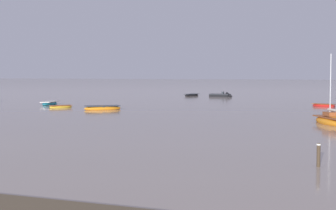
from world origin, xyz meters
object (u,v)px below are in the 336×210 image
at_px(rowboat_moored_1, 324,105).
at_px(sailboat_moored_0, 332,121).
at_px(motorboat_moored_0, 223,96).
at_px(rowboat_moored_4, 50,103).
at_px(rowboat_moored_5, 103,108).
at_px(mooring_post_left, 319,155).
at_px(rowboat_moored_2, 61,107).
at_px(rowboat_moored_0, 192,95).

height_order(rowboat_moored_1, sailboat_moored_0, sailboat_moored_0).
relative_size(motorboat_moored_0, rowboat_moored_4, 1.06).
bearing_deg(sailboat_moored_0, rowboat_moored_5, 43.27).
bearing_deg(motorboat_moored_0, mooring_post_left, -63.86).
xyz_separation_m(motorboat_moored_0, sailboat_moored_0, (23.89, -50.51, 0.07)).
bearing_deg(rowboat_moored_2, rowboat_moored_1, -27.28).
distance_m(rowboat_moored_0, sailboat_moored_0, 60.67).
bearing_deg(rowboat_moored_0, rowboat_moored_4, -176.72).
xyz_separation_m(rowboat_moored_0, rowboat_moored_1, (28.12, -25.82, -0.03)).
height_order(motorboat_moored_0, mooring_post_left, mooring_post_left).
xyz_separation_m(motorboat_moored_0, rowboat_moored_2, (-11.54, -39.90, -0.09)).
bearing_deg(mooring_post_left, rowboat_moored_5, 132.31).
distance_m(rowboat_moored_1, sailboat_moored_0, 26.49).
xyz_separation_m(rowboat_moored_0, rowboat_moored_4, (-9.76, -36.21, 0.01)).
height_order(sailboat_moored_0, mooring_post_left, sailboat_moored_0).
relative_size(rowboat_moored_0, rowboat_moored_2, 1.40).
xyz_separation_m(rowboat_moored_1, rowboat_moored_5, (-25.56, -16.96, 0.06)).
bearing_deg(mooring_post_left, motorboat_moored_0, 108.65).
height_order(rowboat_moored_2, rowboat_moored_5, rowboat_moored_5).
bearing_deg(rowboat_moored_1, rowboat_moored_2, -131.19).
distance_m(rowboat_moored_1, rowboat_moored_5, 30.68).
bearing_deg(sailboat_moored_0, mooring_post_left, 153.66).
bearing_deg(rowboat_moored_4, rowboat_moored_1, -87.91).
xyz_separation_m(sailboat_moored_0, mooring_post_left, (0.86, -22.84, 0.28)).
distance_m(motorboat_moored_0, rowboat_moored_2, 41.54).
distance_m(rowboat_moored_2, sailboat_moored_0, 36.99).
bearing_deg(mooring_post_left, rowboat_moored_4, 137.03).
height_order(motorboat_moored_0, rowboat_moored_1, motorboat_moored_0).
bearing_deg(rowboat_moored_1, motorboat_moored_0, 154.01).
height_order(sailboat_moored_0, rowboat_moored_4, sailboat_moored_0).
bearing_deg(mooring_post_left, rowboat_moored_2, 137.34).
xyz_separation_m(rowboat_moored_4, mooring_post_left, (41.62, -38.77, 0.38)).
xyz_separation_m(rowboat_moored_0, sailboat_moored_0, (31.00, -52.15, 0.11)).
bearing_deg(rowboat_moored_1, rowboat_moored_5, -123.40).
distance_m(motorboat_moored_0, rowboat_moored_4, 38.48).
bearing_deg(rowboat_moored_5, sailboat_moored_0, 120.55).
relative_size(rowboat_moored_2, sailboat_moored_0, 0.47).
bearing_deg(rowboat_moored_0, rowboat_moored_1, -114.20).
xyz_separation_m(rowboat_moored_0, mooring_post_left, (31.87, -74.98, 0.39)).
relative_size(rowboat_moored_0, sailboat_moored_0, 0.66).
bearing_deg(rowboat_moored_4, sailboat_moored_0, -124.61).
distance_m(rowboat_moored_0, mooring_post_left, 81.47).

